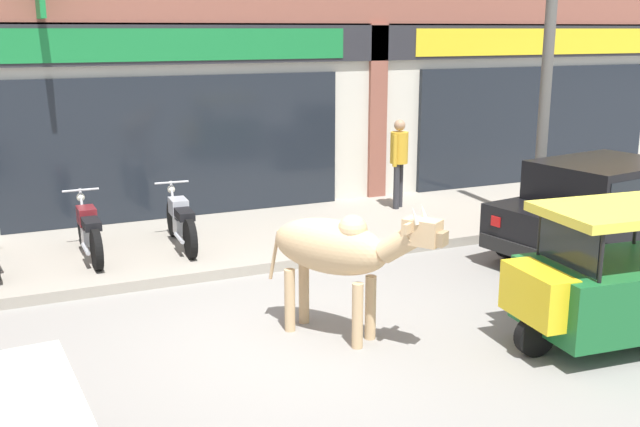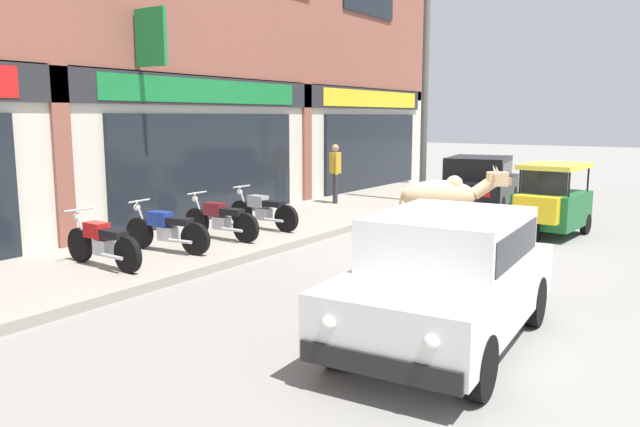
{
  "view_description": "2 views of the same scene",
  "coord_description": "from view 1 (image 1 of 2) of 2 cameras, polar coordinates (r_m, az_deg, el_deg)",
  "views": [
    {
      "loc": [
        -3.0,
        -7.1,
        3.3
      ],
      "look_at": [
        0.67,
        1.0,
        1.1
      ],
      "focal_mm": 42.0,
      "sensor_mm": 36.0,
      "label": 1
    },
    {
      "loc": [
        -10.58,
        -4.6,
        2.5
      ],
      "look_at": [
        -2.1,
        1.0,
        0.91
      ],
      "focal_mm": 35.0,
      "sensor_mm": 36.0,
      "label": 2
    }
  ],
  "objects": [
    {
      "name": "motorcycle_2",
      "position": [
        11.03,
        -17.2,
        -1.28
      ],
      "size": [
        0.52,
        1.81,
        0.88
      ],
      "color": "black",
      "rests_on": "sidewalk"
    },
    {
      "name": "pedestrian",
      "position": [
        13.46,
        6.04,
        4.53
      ],
      "size": [
        0.4,
        0.35,
        1.6
      ],
      "color": "#2D2D33",
      "rests_on": "sidewalk"
    },
    {
      "name": "utility_pole",
      "position": [
        12.72,
        17.06,
        12.57
      ],
      "size": [
        0.18,
        0.18,
        5.99
      ],
      "primitive_type": "cylinder",
      "color": "#595651",
      "rests_on": "sidewalk"
    },
    {
      "name": "sidewalk",
      "position": [
        11.75,
        -8.61,
        -2.22
      ],
      "size": [
        19.0,
        3.19,
        0.15
      ],
      "primitive_type": "cube",
      "color": "gray",
      "rests_on": "ground"
    },
    {
      "name": "ground_plane",
      "position": [
        8.39,
        -1.34,
        -9.29
      ],
      "size": [
        90.0,
        90.0,
        0.0
      ],
      "primitive_type": "plane",
      "color": "gray"
    },
    {
      "name": "auto_rickshaw",
      "position": [
        8.47,
        20.85,
        -5.22
      ],
      "size": [
        2.04,
        1.31,
        1.52
      ],
      "color": "black",
      "rests_on": "ground"
    },
    {
      "name": "motorcycle_3",
      "position": [
        11.27,
        -10.56,
        -0.58
      ],
      "size": [
        0.52,
        1.81,
        0.88
      ],
      "color": "black",
      "rests_on": "sidewalk"
    },
    {
      "name": "car_1",
      "position": [
        11.65,
        20.88,
        0.63
      ],
      "size": [
        3.78,
        2.14,
        1.46
      ],
      "color": "black",
      "rests_on": "ground"
    },
    {
      "name": "cow",
      "position": [
        8.03,
        1.36,
        -2.72
      ],
      "size": [
        1.4,
        1.88,
        1.61
      ],
      "color": "tan",
      "rests_on": "ground"
    }
  ]
}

